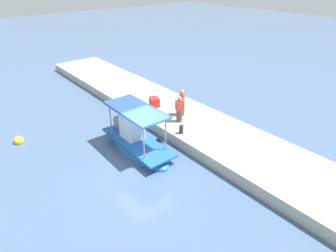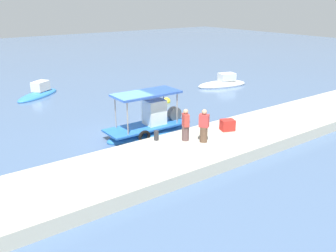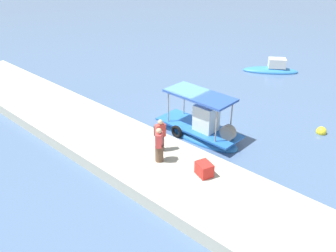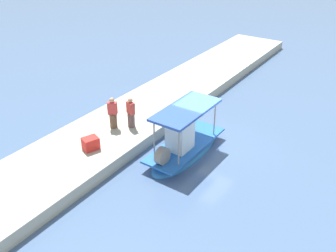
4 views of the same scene
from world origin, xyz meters
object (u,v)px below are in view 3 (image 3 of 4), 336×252
at_px(fisherman_near_bollard, 160,137).
at_px(main_fishing_boat, 200,129).
at_px(fisherman_by_crate, 159,146).
at_px(mooring_bollard, 156,131).
at_px(cargo_crate, 204,169).
at_px(moored_boat_near, 271,69).
at_px(marker_buoy, 321,131).

bearing_deg(fisherman_near_bollard, main_fishing_boat, 91.56).
bearing_deg(fisherman_by_crate, fisherman_near_bollard, 129.74).
bearing_deg(fisherman_by_crate, mooring_bollard, 137.80).
bearing_deg(cargo_crate, moored_boat_near, 107.64).
distance_m(fisherman_near_bollard, cargo_crate, 2.77).
bearing_deg(main_fishing_boat, fisherman_near_bollard, -88.44).
bearing_deg(main_fishing_boat, fisherman_by_crate, -80.17).
bearing_deg(main_fishing_boat, cargo_crate, -49.99).
height_order(fisherman_by_crate, marker_buoy, fisherman_by_crate).
height_order(fisherman_by_crate, cargo_crate, fisherman_by_crate).
bearing_deg(fisherman_near_bollard, marker_buoy, 59.44).
bearing_deg(fisherman_by_crate, moored_boat_near, 99.96).
xyz_separation_m(fisherman_near_bollard, cargo_crate, (2.73, -0.20, -0.44)).
xyz_separation_m(fisherman_near_bollard, marker_buoy, (4.70, 7.96, -1.23)).
bearing_deg(moored_boat_near, mooring_bollard, -85.65).
distance_m(main_fishing_boat, cargo_crate, 4.40).
relative_size(marker_buoy, moored_boat_near, 0.12).
bearing_deg(moored_boat_near, cargo_crate, -72.36).
xyz_separation_m(mooring_bollard, cargo_crate, (3.88, -1.08, 0.05)).
bearing_deg(marker_buoy, mooring_bollard, -129.57).
relative_size(cargo_crate, marker_buoy, 1.26).
bearing_deg(mooring_bollard, main_fishing_boat, 64.87).
distance_m(marker_buoy, moored_boat_near, 10.28).
distance_m(main_fishing_boat, mooring_bollard, 2.55).
xyz_separation_m(main_fishing_boat, marker_buoy, (4.79, 4.81, -0.34)).
relative_size(main_fishing_boat, moored_boat_near, 1.13).
relative_size(fisherman_by_crate, mooring_bollard, 3.38).
xyz_separation_m(fisherman_by_crate, mooring_bollard, (-1.74, 1.57, -0.51)).
bearing_deg(moored_boat_near, fisherman_by_crate, -80.04).
xyz_separation_m(cargo_crate, marker_buoy, (1.97, 8.16, -0.79)).
relative_size(main_fishing_boat, cargo_crate, 7.17).
distance_m(fisherman_by_crate, mooring_bollard, 2.40).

